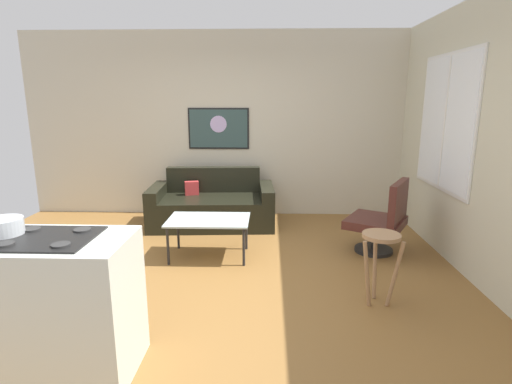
{
  "coord_description": "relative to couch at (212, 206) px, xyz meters",
  "views": [
    {
      "loc": [
        0.56,
        -3.82,
        1.79
      ],
      "look_at": [
        0.41,
        0.9,
        0.7
      ],
      "focal_mm": 28.15,
      "sensor_mm": 36.0,
      "label": 1
    }
  ],
  "objects": [
    {
      "name": "window",
      "position": [
        2.84,
        -0.9,
        1.26
      ],
      "size": [
        0.03,
        1.44,
        1.56
      ],
      "color": "silver"
    },
    {
      "name": "wall_painting",
      "position": [
        0.04,
        0.58,
        1.08
      ],
      "size": [
        0.93,
        0.03,
        0.63
      ],
      "color": "black"
    },
    {
      "name": "mixing_bowl",
      "position": [
        -0.87,
        -3.24,
        0.72
      ],
      "size": [
        0.24,
        0.24,
        0.12
      ],
      "color": "silver",
      "rests_on": "kitchen_counter"
    },
    {
      "name": "ground",
      "position": [
        0.26,
        -1.8,
        -0.29
      ],
      "size": [
        6.4,
        6.4,
        0.04
      ],
      "primitive_type": "cube",
      "color": "brown"
    },
    {
      "name": "bar_stool",
      "position": [
        1.8,
        -2.29,
        0.24
      ],
      "size": [
        0.38,
        0.37,
        0.66
      ],
      "color": "#A07651",
      "rests_on": "ground"
    },
    {
      "name": "kitchen_counter",
      "position": [
        -0.86,
        -3.29,
        0.2
      ],
      "size": [
        1.61,
        0.61,
        0.96
      ],
      "color": "silver",
      "rests_on": "ground"
    },
    {
      "name": "back_wall",
      "position": [
        0.26,
        0.62,
        1.13
      ],
      "size": [
        6.4,
        0.05,
        2.8
      ],
      "primitive_type": "cube",
      "color": "beige",
      "rests_on": "ground"
    },
    {
      "name": "couch",
      "position": [
        0.0,
        0.0,
        0.0
      ],
      "size": [
        1.81,
        1.01,
        0.8
      ],
      "color": "black",
      "rests_on": "ground"
    },
    {
      "name": "armchair",
      "position": [
        2.16,
        -1.06,
        0.15
      ],
      "size": [
        0.85,
        0.86,
        0.89
      ],
      "color": "black",
      "rests_on": "ground"
    },
    {
      "name": "coffee_table",
      "position": [
        0.13,
        -1.24,
        0.15
      ],
      "size": [
        0.93,
        0.6,
        0.46
      ],
      "color": "silver",
      "rests_on": "ground"
    },
    {
      "name": "right_wall",
      "position": [
        2.88,
        -1.5,
        1.13
      ],
      "size": [
        0.05,
        6.4,
        2.8
      ],
      "primitive_type": "cube",
      "color": "beige",
      "rests_on": "ground"
    }
  ]
}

